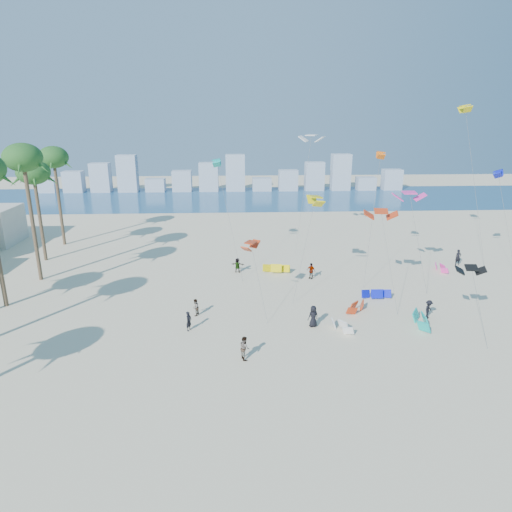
{
  "coord_description": "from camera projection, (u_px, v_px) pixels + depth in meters",
  "views": [
    {
      "loc": [
        1.07,
        -23.51,
        16.89
      ],
      "look_at": [
        3.0,
        16.0,
        4.5
      ],
      "focal_mm": 31.48,
      "sensor_mm": 36.0,
      "label": 1
    }
  ],
  "objects": [
    {
      "name": "flying_kites",
      "position": [
        364.0,
        171.0,
        46.53
      ],
      "size": [
        33.61,
        30.98,
        18.59
      ],
      "color": "red",
      "rests_on": "ground"
    },
    {
      "name": "ground",
      "position": [
        220.0,
        405.0,
        27.41
      ],
      "size": [
        220.0,
        220.0,
        0.0
      ],
      "primitive_type": "plane",
      "color": "beige",
      "rests_on": "ground"
    },
    {
      "name": "grounded_kites",
      "position": [
        364.0,
        295.0,
        42.91
      ],
      "size": [
        21.28,
        16.78,
        1.03
      ],
      "color": "silver",
      "rests_on": "ground"
    },
    {
      "name": "distant_skyline",
      "position": [
        224.0,
        178.0,
        104.58
      ],
      "size": [
        85.0,
        3.0,
        8.4
      ],
      "color": "#9EADBF",
      "rests_on": "ground"
    },
    {
      "name": "kitesurfer_mid",
      "position": [
        244.0,
        348.0,
        32.37
      ],
      "size": [
        0.9,
        1.02,
        1.76
      ],
      "primitive_type": "imported",
      "rotation": [
        0.0,
        0.0,
        1.89
      ],
      "color": "gray",
      "rests_on": "ground"
    },
    {
      "name": "kitesurfers_far",
      "position": [
        319.0,
        286.0,
        44.22
      ],
      "size": [
        30.61,
        16.0,
        1.86
      ],
      "color": "black",
      "rests_on": "ground"
    },
    {
      "name": "kitesurfer_near",
      "position": [
        189.0,
        321.0,
        36.71
      ],
      "size": [
        0.63,
        0.72,
        1.66
      ],
      "primitive_type": "imported",
      "rotation": [
        0.0,
        0.0,
        1.1
      ],
      "color": "black",
      "rests_on": "ground"
    },
    {
      "name": "ocean",
      "position": [
        229.0,
        198.0,
        96.03
      ],
      "size": [
        220.0,
        220.0,
        0.0
      ],
      "primitive_type": "plane",
      "color": "navy",
      "rests_on": "ground"
    }
  ]
}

